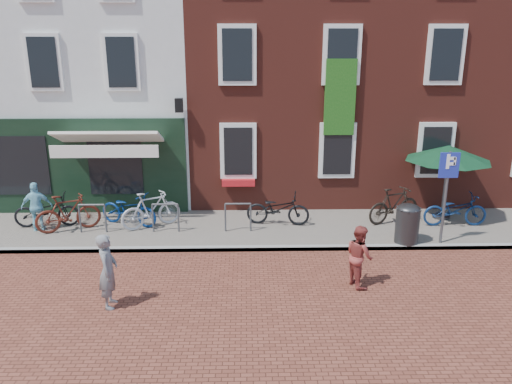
{
  "coord_description": "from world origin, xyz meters",
  "views": [
    {
      "loc": [
        0.71,
        -11.81,
        5.18
      ],
      "look_at": [
        0.98,
        0.2,
        1.54
      ],
      "focal_mm": 35.01,
      "sensor_mm": 36.0,
      "label": 1
    }
  ],
  "objects_px": {
    "woman": "(108,271)",
    "bicycle_6": "(455,210)",
    "bicycle_0": "(47,211)",
    "bicycle_5": "(394,205)",
    "cafe_person": "(37,207)",
    "litter_bin": "(408,221)",
    "parking_sign": "(447,181)",
    "bicycle_4": "(278,209)",
    "boy": "(359,256)",
    "bicycle_3": "(151,210)",
    "bicycle_2": "(129,209)",
    "bicycle_1": "(68,213)",
    "parasol": "(449,150)"
  },
  "relations": [
    {
      "from": "woman",
      "to": "bicycle_6",
      "type": "xyz_separation_m",
      "value": [
        8.74,
        4.18,
        -0.21
      ]
    },
    {
      "from": "bicycle_0",
      "to": "bicycle_5",
      "type": "bearing_deg",
      "value": -95.58
    },
    {
      "from": "woman",
      "to": "cafe_person",
      "type": "bearing_deg",
      "value": 33.06
    },
    {
      "from": "woman",
      "to": "bicycle_5",
      "type": "distance_m",
      "value": 8.37
    },
    {
      "from": "litter_bin",
      "to": "bicycle_5",
      "type": "height_order",
      "value": "litter_bin"
    },
    {
      "from": "woman",
      "to": "bicycle_0",
      "type": "distance_m",
      "value": 5.24
    },
    {
      "from": "parking_sign",
      "to": "bicycle_4",
      "type": "bearing_deg",
      "value": 160.6
    },
    {
      "from": "bicycle_0",
      "to": "bicycle_5",
      "type": "height_order",
      "value": "bicycle_5"
    },
    {
      "from": "litter_bin",
      "to": "boy",
      "type": "bearing_deg",
      "value": -128.92
    },
    {
      "from": "bicycle_4",
      "to": "bicycle_5",
      "type": "relative_size",
      "value": 1.03
    },
    {
      "from": "boy",
      "to": "bicycle_3",
      "type": "relative_size",
      "value": 0.79
    },
    {
      "from": "bicycle_4",
      "to": "bicycle_3",
      "type": "bearing_deg",
      "value": 100.51
    },
    {
      "from": "woman",
      "to": "bicycle_0",
      "type": "relative_size",
      "value": 0.87
    },
    {
      "from": "litter_bin",
      "to": "bicycle_3",
      "type": "distance_m",
      "value": 7.0
    },
    {
      "from": "boy",
      "to": "bicycle_2",
      "type": "height_order",
      "value": "boy"
    },
    {
      "from": "bicycle_1",
      "to": "bicycle_4",
      "type": "bearing_deg",
      "value": -110.45
    },
    {
      "from": "woman",
      "to": "bicycle_3",
      "type": "height_order",
      "value": "woman"
    },
    {
      "from": "woman",
      "to": "bicycle_0",
      "type": "xyz_separation_m",
      "value": [
        -2.89,
        4.37,
        -0.21
      ]
    },
    {
      "from": "boy",
      "to": "bicycle_1",
      "type": "xyz_separation_m",
      "value": [
        -7.4,
        3.19,
        -0.07
      ]
    },
    {
      "from": "parking_sign",
      "to": "bicycle_6",
      "type": "distance_m",
      "value": 1.95
    },
    {
      "from": "cafe_person",
      "to": "bicycle_6",
      "type": "distance_m",
      "value": 11.76
    },
    {
      "from": "bicycle_2",
      "to": "bicycle_6",
      "type": "distance_m",
      "value": 9.33
    },
    {
      "from": "parking_sign",
      "to": "woman",
      "type": "relative_size",
      "value": 1.56
    },
    {
      "from": "parking_sign",
      "to": "bicycle_0",
      "type": "bearing_deg",
      "value": 172.3
    },
    {
      "from": "parasol",
      "to": "cafe_person",
      "type": "xyz_separation_m",
      "value": [
        -11.65,
        -0.76,
        -1.37
      ]
    },
    {
      "from": "boy",
      "to": "bicycle_6",
      "type": "bearing_deg",
      "value": -62.8
    },
    {
      "from": "parking_sign",
      "to": "woman",
      "type": "xyz_separation_m",
      "value": [
        -7.88,
        -2.91,
        -1.0
      ]
    },
    {
      "from": "parasol",
      "to": "bicycle_5",
      "type": "relative_size",
      "value": 1.42
    },
    {
      "from": "litter_bin",
      "to": "boy",
      "type": "relative_size",
      "value": 0.81
    },
    {
      "from": "parking_sign",
      "to": "parasol",
      "type": "distance_m",
      "value": 2.1
    },
    {
      "from": "cafe_person",
      "to": "bicycle_3",
      "type": "height_order",
      "value": "cafe_person"
    },
    {
      "from": "bicycle_4",
      "to": "bicycle_0",
      "type": "bearing_deg",
      "value": 98.18
    },
    {
      "from": "litter_bin",
      "to": "bicycle_2",
      "type": "relative_size",
      "value": 0.62
    },
    {
      "from": "litter_bin",
      "to": "cafe_person",
      "type": "height_order",
      "value": "cafe_person"
    },
    {
      "from": "bicycle_1",
      "to": "bicycle_2",
      "type": "relative_size",
      "value": 0.97
    },
    {
      "from": "woman",
      "to": "bicycle_1",
      "type": "xyz_separation_m",
      "value": [
        -2.16,
        4.01,
        -0.16
      ]
    },
    {
      "from": "parasol",
      "to": "bicycle_2",
      "type": "height_order",
      "value": "parasol"
    },
    {
      "from": "bicycle_5",
      "to": "bicycle_6",
      "type": "bearing_deg",
      "value": -124.12
    },
    {
      "from": "parasol",
      "to": "bicycle_5",
      "type": "distance_m",
      "value": 2.23
    },
    {
      "from": "litter_bin",
      "to": "bicycle_4",
      "type": "relative_size",
      "value": 0.62
    },
    {
      "from": "boy",
      "to": "bicycle_1",
      "type": "relative_size",
      "value": 0.79
    },
    {
      "from": "parking_sign",
      "to": "bicycle_0",
      "type": "relative_size",
      "value": 1.36
    },
    {
      "from": "woman",
      "to": "litter_bin",
      "type": "bearing_deg",
      "value": -70.4
    },
    {
      "from": "cafe_person",
      "to": "bicycle_1",
      "type": "height_order",
      "value": "cafe_person"
    },
    {
      "from": "bicycle_1",
      "to": "bicycle_2",
      "type": "distance_m",
      "value": 1.64
    },
    {
      "from": "parking_sign",
      "to": "bicycle_4",
      "type": "distance_m",
      "value": 4.6
    },
    {
      "from": "parking_sign",
      "to": "parasol",
      "type": "height_order",
      "value": "parking_sign"
    },
    {
      "from": "parking_sign",
      "to": "bicycle_4",
      "type": "relative_size",
      "value": 1.36
    },
    {
      "from": "bicycle_0",
      "to": "bicycle_6",
      "type": "bearing_deg",
      "value": -97.21
    },
    {
      "from": "bicycle_4",
      "to": "bicycle_5",
      "type": "distance_m",
      "value": 3.38
    }
  ]
}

